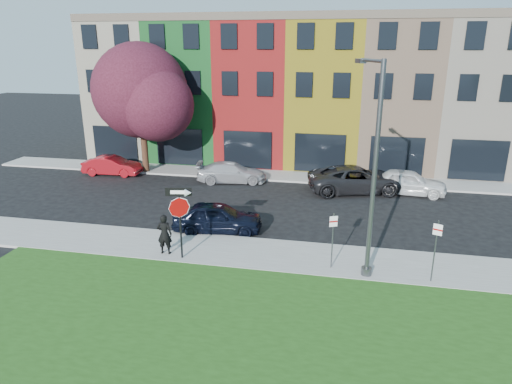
% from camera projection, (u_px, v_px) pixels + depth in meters
% --- Properties ---
extents(ground, '(120.00, 120.00, 0.00)m').
position_uv_depth(ground, '(286.00, 295.00, 16.25)').
color(ground, black).
rests_on(ground, ground).
extents(sidewalk_near, '(40.00, 3.00, 0.12)m').
position_uv_depth(sidewalk_near, '(345.00, 261.00, 18.65)').
color(sidewalk_near, gray).
rests_on(sidewalk_near, ground).
extents(sidewalk_far, '(40.00, 2.40, 0.12)m').
position_uv_depth(sidewalk_far, '(273.00, 176.00, 30.78)').
color(sidewalk_far, gray).
rests_on(sidewalk_far, ground).
extents(rowhouse_block, '(30.00, 10.12, 10.00)m').
position_uv_depth(rowhouse_block, '(293.00, 92.00, 34.91)').
color(rowhouse_block, beige).
rests_on(rowhouse_block, ground).
extents(stop_sign, '(1.04, 0.23, 3.03)m').
position_uv_depth(stop_sign, '(179.00, 209.00, 18.17)').
color(stop_sign, black).
rests_on(stop_sign, sidewalk_near).
extents(man, '(0.69, 0.51, 1.74)m').
position_uv_depth(man, '(165.00, 234.00, 18.98)').
color(man, black).
rests_on(man, sidewalk_near).
extents(sedan_near, '(2.90, 4.70, 1.44)m').
position_uv_depth(sedan_near, '(218.00, 217.00, 21.57)').
color(sedan_near, black).
rests_on(sedan_near, ground).
extents(parked_car_red, '(1.76, 4.04, 1.29)m').
position_uv_depth(parked_car_red, '(112.00, 166.00, 31.00)').
color(parked_car_red, maroon).
rests_on(parked_car_red, ground).
extents(parked_car_silver, '(3.38, 5.09, 1.29)m').
position_uv_depth(parked_car_silver, '(232.00, 172.00, 29.38)').
color(parked_car_silver, '#A2A2A6').
rests_on(parked_car_silver, ground).
extents(parked_car_dark, '(5.54, 7.06, 1.59)m').
position_uv_depth(parked_car_dark, '(356.00, 179.00, 27.34)').
color(parked_car_dark, black).
rests_on(parked_car_dark, ground).
extents(parked_car_white, '(2.38, 4.62, 1.49)m').
position_uv_depth(parked_car_white, '(408.00, 182.00, 26.97)').
color(parked_car_white, silver).
rests_on(parked_car_white, ground).
extents(street_lamp, '(1.13, 2.47, 7.96)m').
position_uv_depth(street_lamp, '(372.00, 172.00, 16.43)').
color(street_lamp, '#4A4C4F').
rests_on(street_lamp, sidewalk_near).
extents(parking_sign_a, '(0.30, 0.16, 2.28)m').
position_uv_depth(parking_sign_a, '(333.00, 234.00, 17.59)').
color(parking_sign_a, '#4A4C4F').
rests_on(parking_sign_a, sidewalk_near).
extents(parking_sign_b, '(0.30, 0.16, 2.42)m').
position_uv_depth(parking_sign_b, '(436.00, 245.00, 16.53)').
color(parking_sign_b, '#4A4C4F').
rests_on(parking_sign_b, sidewalk_near).
extents(tree_purple, '(7.47, 6.54, 8.60)m').
position_uv_depth(tree_purple, '(142.00, 93.00, 30.07)').
color(tree_purple, '#321B10').
rests_on(tree_purple, sidewalk_far).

